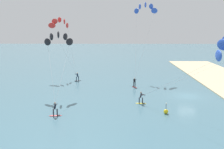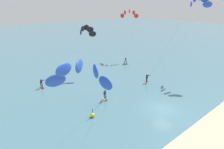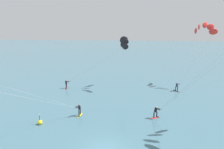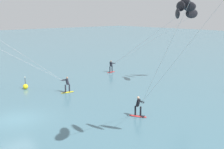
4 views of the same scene
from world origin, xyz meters
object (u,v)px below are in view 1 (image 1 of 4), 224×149
object	(u,v)px
kitesurfer_mid_water	(145,11)
kitesurfer_downwind	(60,25)
marker_buoy	(166,111)
kitesurfer_nearshore	(58,41)

from	to	relation	value
kitesurfer_mid_water	kitesurfer_downwind	size ratio (longest dim) A/B	1.24
kitesurfer_downwind	marker_buoy	bearing A→B (deg)	-144.48
kitesurfer_nearshore	kitesurfer_downwind	world-z (taller)	kitesurfer_downwind
kitesurfer_nearshore	kitesurfer_downwind	distance (m)	15.60
kitesurfer_mid_water	kitesurfer_downwind	world-z (taller)	kitesurfer_mid_water
kitesurfer_downwind	marker_buoy	world-z (taller)	kitesurfer_downwind
kitesurfer_mid_water	marker_buoy	world-z (taller)	kitesurfer_mid_water
marker_buoy	kitesurfer_nearshore	bearing A→B (deg)	57.94
kitesurfer_mid_water	marker_buoy	distance (m)	27.59
kitesurfer_nearshore	marker_buoy	size ratio (longest dim) A/B	8.69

